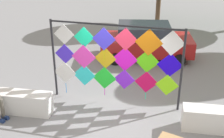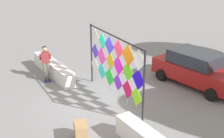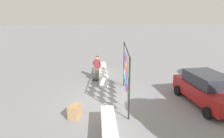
# 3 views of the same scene
# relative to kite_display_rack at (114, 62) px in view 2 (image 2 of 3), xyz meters

# --- Properties ---
(ground) EXTENTS (120.00, 120.00, 0.00)m
(ground) POSITION_rel_kite_display_rack_xyz_m (0.11, -0.78, -1.59)
(ground) COLOR gray
(plaza_ledge_left) EXTENTS (3.66, 0.51, 0.68)m
(plaza_ledge_left) POSITION_rel_kite_display_rack_xyz_m (-3.65, -1.04, -1.25)
(plaza_ledge_left) COLOR white
(plaza_ledge_left) RESTS_ON ground
(kite_display_rack) EXTENTS (4.10, 0.37, 2.64)m
(kite_display_rack) POSITION_rel_kite_display_rack_xyz_m (0.00, 0.00, 0.00)
(kite_display_rack) COLOR #232328
(kite_display_rack) RESTS_ON ground
(seated_vendor) EXTENTS (0.72, 0.57, 1.52)m
(seated_vendor) POSITION_rel_kite_display_rack_xyz_m (-3.44, -1.45, -0.69)
(seated_vendor) COLOR #666056
(seated_vendor) RESTS_ON ground
(parked_car) EXTENTS (3.99, 2.19, 1.49)m
(parked_car) POSITION_rel_kite_display_rack_xyz_m (0.73, 3.80, -0.84)
(parked_car) COLOR maroon
(parked_car) RESTS_ON ground
(cardboard_box_large) EXTENTS (0.69, 0.57, 0.57)m
(cardboard_box_large) POSITION_rel_kite_display_rack_xyz_m (1.71, -2.38, -1.31)
(cardboard_box_large) COLOR tan
(cardboard_box_large) RESTS_ON ground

